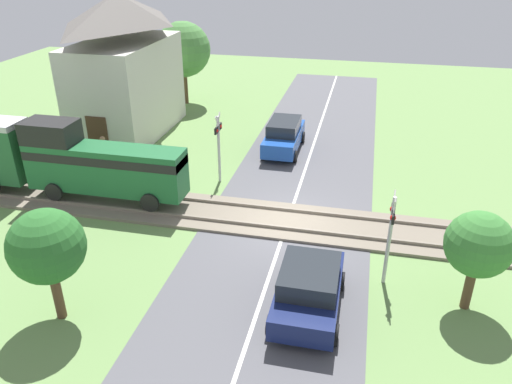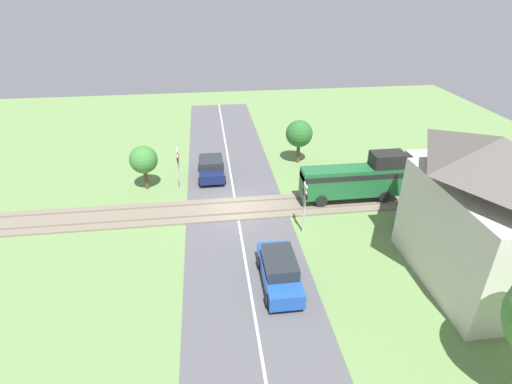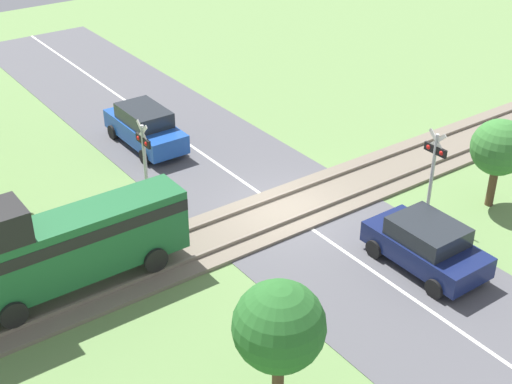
{
  "view_description": "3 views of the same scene",
  "coord_description": "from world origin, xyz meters",
  "px_view_note": "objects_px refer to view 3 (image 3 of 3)",
  "views": [
    {
      "loc": [
        -16.68,
        -2.52,
        9.87
      ],
      "look_at": [
        0.0,
        1.26,
        1.2
      ],
      "focal_mm": 35.0,
      "sensor_mm": 36.0,
      "label": 1
    },
    {
      "loc": [
        22.07,
        -1.61,
        13.25
      ],
      "look_at": [
        0.0,
        1.26,
        1.2
      ],
      "focal_mm": 28.0,
      "sensor_mm": 36.0,
      "label": 2
    },
    {
      "loc": [
        -16.26,
        12.99,
        12.73
      ],
      "look_at": [
        0.0,
        1.26,
        1.2
      ],
      "focal_mm": 50.0,
      "sensor_mm": 36.0,
      "label": 3
    }
  ],
  "objects_px": {
    "crossing_signal_west_approach": "(434,163)",
    "crossing_signal_east_approach": "(144,154)",
    "car_near_crossing": "(426,244)",
    "car_far_side": "(145,127)"
  },
  "relations": [
    {
      "from": "crossing_signal_west_approach",
      "to": "crossing_signal_east_approach",
      "type": "bearing_deg",
      "value": 50.13
    },
    {
      "from": "car_near_crossing",
      "to": "crossing_signal_west_approach",
      "type": "distance_m",
      "value": 3.16
    },
    {
      "from": "car_far_side",
      "to": "crossing_signal_east_approach",
      "type": "relative_size",
      "value": 1.33
    },
    {
      "from": "crossing_signal_west_approach",
      "to": "crossing_signal_east_approach",
      "type": "distance_m",
      "value": 9.49
    },
    {
      "from": "crossing_signal_west_approach",
      "to": "crossing_signal_east_approach",
      "type": "height_order",
      "value": "same"
    },
    {
      "from": "car_near_crossing",
      "to": "crossing_signal_west_approach",
      "type": "height_order",
      "value": "crossing_signal_west_approach"
    },
    {
      "from": "crossing_signal_east_approach",
      "to": "crossing_signal_west_approach",
      "type": "bearing_deg",
      "value": -129.87
    },
    {
      "from": "crossing_signal_west_approach",
      "to": "crossing_signal_east_approach",
      "type": "relative_size",
      "value": 1.0
    },
    {
      "from": "car_far_side",
      "to": "crossing_signal_west_approach",
      "type": "distance_m",
      "value": 11.61
    },
    {
      "from": "car_far_side",
      "to": "crossing_signal_east_approach",
      "type": "height_order",
      "value": "crossing_signal_east_approach"
    }
  ]
}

